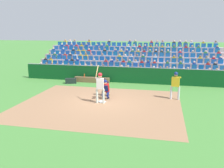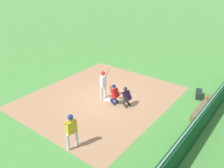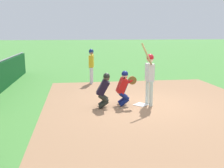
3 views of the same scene
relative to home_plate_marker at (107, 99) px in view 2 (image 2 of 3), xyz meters
The scene contains 11 objects.
ground_plane 0.02m from the home_plate_marker, ahead, with size 160.00×160.00×0.00m, color #498B3B.
infield_dirt_patch 0.50m from the home_plate_marker, 90.00° to the left, with size 9.56×8.13×0.01m, color #A27653.
home_plate_marker is the anchor object (origin of this frame).
batter_at_plate 1.21m from the home_plate_marker, 85.71° to the left, with size 0.58×0.53×2.29m.
catcher_crouching 0.96m from the home_plate_marker, 95.44° to the right, with size 0.46×0.72×1.30m.
home_plate_umpire 1.55m from the home_plate_marker, 84.75° to the right, with size 0.48×0.51×1.27m.
dugout_wall 5.83m from the home_plate_marker, 90.00° to the right, with size 17.20×0.24×1.37m.
dugout_bench 5.74m from the home_plate_marker, 66.17° to the right, with size 3.03×0.40×0.44m, color brown.
water_bottle_on_bench 6.03m from the home_plate_marker, 60.33° to the right, with size 0.07×0.07×0.27m, color #DA4E1E.
equipment_duffel_bag 5.94m from the home_plate_marker, 48.85° to the right, with size 0.90×0.36×0.43m, color black.
on_deck_batter 4.83m from the home_plate_marker, 160.42° to the right, with size 0.64×0.30×1.80m.
Camera 2 is at (-9.96, -8.15, 7.34)m, focal length 37.35 mm.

